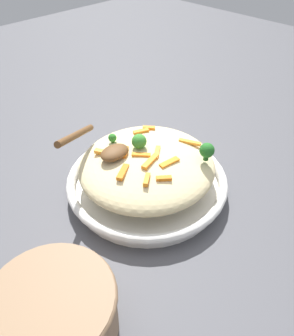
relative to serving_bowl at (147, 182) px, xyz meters
name	(u,v)px	position (x,y,z in m)	size (l,w,h in m)	color
ground_plane	(147,190)	(0.00, 0.00, -0.02)	(2.40, 2.40, 0.00)	#4C4C51
serving_bowl	(147,182)	(0.00, 0.00, 0.00)	(0.31, 0.31, 0.04)	white
pasta_mound	(147,165)	(0.00, 0.00, 0.04)	(0.26, 0.25, 0.06)	beige
carrot_piece_0	(142,156)	(0.02, 0.00, 0.08)	(0.03, 0.01, 0.01)	orange
carrot_piece_1	(123,172)	(0.07, 0.01, 0.07)	(0.04, 0.01, 0.01)	orange
carrot_piece_2	(125,152)	(0.03, -0.03, 0.08)	(0.03, 0.01, 0.01)	orange
carrot_piece_3	(190,142)	(-0.08, 0.03, 0.07)	(0.04, 0.01, 0.01)	orange
carrot_piece_4	(169,163)	(-0.01, 0.05, 0.07)	(0.04, 0.01, 0.01)	orange
carrot_piece_5	(164,178)	(0.03, 0.07, 0.07)	(0.03, 0.01, 0.01)	orange
carrot_piece_6	(147,180)	(0.05, 0.05, 0.07)	(0.03, 0.01, 0.01)	orange
carrot_piece_7	(150,162)	(0.02, 0.02, 0.08)	(0.04, 0.01, 0.01)	orange
carrot_piece_8	(157,153)	(-0.01, 0.01, 0.07)	(0.04, 0.01, 0.01)	orange
carrot_piece_9	(105,153)	(0.05, -0.06, 0.07)	(0.04, 0.01, 0.01)	orange
carrot_piece_10	(141,132)	(-0.04, -0.06, 0.07)	(0.03, 0.01, 0.01)	orange
carrot_piece_11	(149,128)	(-0.06, -0.06, 0.07)	(0.02, 0.01, 0.01)	orange
broccoli_floret_0	(139,142)	(0.00, -0.02, 0.09)	(0.03, 0.03, 0.03)	#377928
broccoli_floret_1	(112,138)	(0.02, -0.07, 0.08)	(0.02, 0.02, 0.02)	#296820
broccoli_floret_2	(207,151)	(-0.07, 0.08, 0.09)	(0.03, 0.03, 0.03)	#205B1C
serving_spoon	(101,146)	(0.06, -0.05, 0.09)	(0.13, 0.12, 0.07)	brown
companion_bowl	(54,312)	(0.28, 0.11, 0.03)	(0.17, 0.17, 0.08)	#8C6B4C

